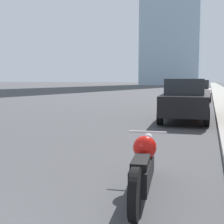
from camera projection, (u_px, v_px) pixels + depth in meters
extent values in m
cube|color=gray|center=(222.00, 92.00, 38.58)|extent=(2.46, 240.00, 0.15)
cylinder|color=black|center=(148.00, 158.00, 5.31)|extent=(0.16, 0.64, 0.63)
cylinder|color=black|center=(135.00, 194.00, 3.64)|extent=(0.16, 0.64, 0.63)
cube|color=black|center=(143.00, 171.00, 4.47)|extent=(0.37, 1.33, 0.32)
sphere|color=red|center=(145.00, 147.00, 4.70)|extent=(0.36, 0.36, 0.36)
cube|color=black|center=(141.00, 162.00, 4.18)|extent=(0.27, 0.62, 0.10)
sphere|color=silver|center=(148.00, 138.00, 5.31)|extent=(0.16, 0.16, 0.16)
cylinder|color=silver|center=(148.00, 132.00, 5.17)|extent=(0.62, 0.10, 0.04)
cube|color=black|center=(184.00, 103.00, 12.40)|extent=(1.92, 4.41, 0.73)
cube|color=#23282D|center=(184.00, 86.00, 12.33)|extent=(1.55, 2.15, 0.60)
cylinder|color=black|center=(166.00, 109.00, 13.92)|extent=(0.24, 0.70, 0.69)
cylinder|color=black|center=(204.00, 110.00, 13.53)|extent=(0.24, 0.70, 0.69)
cylinder|color=black|center=(160.00, 116.00, 11.34)|extent=(0.24, 0.70, 0.69)
cylinder|color=black|center=(206.00, 117.00, 10.94)|extent=(0.24, 0.70, 0.69)
cube|color=silver|center=(198.00, 93.00, 23.89)|extent=(1.88, 3.84, 0.64)
cube|color=#23282D|center=(198.00, 84.00, 23.82)|extent=(1.58, 1.85, 0.67)
cylinder|color=black|center=(188.00, 96.00, 25.31)|extent=(0.21, 0.63, 0.63)
cylinder|color=black|center=(210.00, 96.00, 24.77)|extent=(0.21, 0.63, 0.63)
cylinder|color=black|center=(185.00, 98.00, 23.07)|extent=(0.21, 0.63, 0.63)
cylinder|color=black|center=(210.00, 98.00, 22.53)|extent=(0.21, 0.63, 0.63)
cube|color=#BCBCC1|center=(201.00, 89.00, 35.48)|extent=(2.16, 4.05, 0.62)
cube|color=#23282D|center=(201.00, 83.00, 35.42)|extent=(1.71, 2.00, 0.59)
cylinder|color=black|center=(192.00, 91.00, 36.88)|extent=(0.26, 0.66, 0.65)
cylinder|color=black|center=(208.00, 91.00, 36.51)|extent=(0.26, 0.66, 0.65)
cylinder|color=black|center=(193.00, 92.00, 34.52)|extent=(0.26, 0.66, 0.65)
cylinder|color=black|center=(209.00, 92.00, 34.15)|extent=(0.26, 0.66, 0.65)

